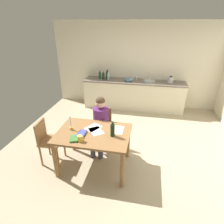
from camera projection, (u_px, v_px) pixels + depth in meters
The scene contains 25 objects.
ground_plane at pixel (122, 149), 4.20m from camera, with size 5.20×5.20×0.04m, color tan.
wall_back at pixel (136, 65), 5.92m from camera, with size 5.20×0.12×2.60m, color silver.
kitchen_counter at pixel (133, 94), 5.97m from camera, with size 3.12×0.64×0.90m.
dining_table at pixel (94, 137), 3.40m from camera, with size 1.30×0.93×0.76m.
chair_at_table at pixel (102, 126), 4.09m from camera, with size 0.41×0.41×0.88m.
person_seated at pixel (100, 121), 3.88m from camera, with size 0.33×0.59×1.19m.
chair_side_empty at pixel (48, 140), 3.61m from camera, with size 0.42×0.42×0.87m.
coffee_mug at pixel (80, 138), 3.08m from camera, with size 0.13×0.09×0.10m.
candlestick at pixel (71, 126), 3.41m from camera, with size 0.06×0.06×0.28m.
book_magazine at pixel (74, 139), 3.15m from camera, with size 0.13×0.19×0.03m, color #3D7434.
book_cookery at pixel (82, 134), 3.28m from camera, with size 0.13×0.23×0.03m, color #434A95.
paper_letter at pixel (117, 130), 3.43m from camera, with size 0.21×0.30×0.00m, color white.
paper_bill at pixel (96, 131), 3.40m from camera, with size 0.21×0.30×0.00m, color white.
paper_envelope at pixel (93, 128), 3.51m from camera, with size 0.21×0.30×0.00m, color white.
wine_bottle_on_table at pixel (113, 130), 3.20m from camera, with size 0.08×0.08×0.28m.
sink_unit at pixel (149, 81), 5.69m from camera, with size 0.36×0.36×0.24m.
bottle_oil at pixel (100, 75), 5.91m from camera, with size 0.07×0.07×0.27m.
bottle_vinegar at pixel (103, 76), 5.86m from camera, with size 0.07×0.07×0.25m.
bottle_wine_red at pixel (107, 75), 5.90m from camera, with size 0.08×0.08×0.30m.
bottle_sauce at pixel (108, 76), 5.81m from camera, with size 0.08×0.08×0.26m.
mixing_bowl at pixel (129, 79), 5.71m from camera, with size 0.25×0.25×0.11m, color #668C99.
stovetop_kettle at pixel (171, 80), 5.54m from camera, with size 0.18×0.18×0.22m.
wine_glass_near_sink at pixel (137, 76), 5.85m from camera, with size 0.07×0.07×0.15m.
wine_glass_by_kettle at pixel (133, 76), 5.87m from camera, with size 0.07×0.07×0.15m.
teacup_on_counter at pixel (128, 80), 5.65m from camera, with size 0.13×0.09×0.09m.
Camera 1 is at (0.45, -3.41, 2.54)m, focal length 30.14 mm.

